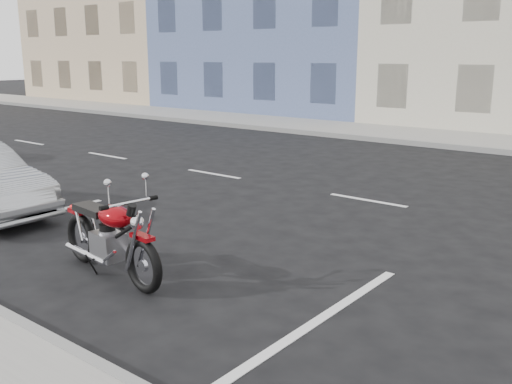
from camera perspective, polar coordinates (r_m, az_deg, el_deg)
ground at (r=10.37m, az=20.95°, el=-2.49°), size 120.00×120.00×0.00m
sidewalk_far at (r=20.09m, az=15.12°, el=5.53°), size 80.00×3.40×0.15m
curb_far at (r=18.55m, az=12.99°, el=5.04°), size 80.00×0.12×0.16m
bldg_far_west at (r=38.94m, az=-10.07°, el=18.16°), size 12.00×12.00×12.00m
motorcycle at (r=6.68m, az=-11.10°, el=-6.10°), size 2.11×0.70×1.06m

